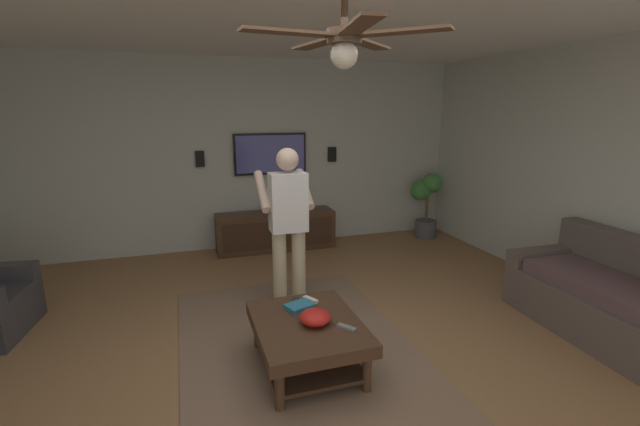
{
  "coord_description": "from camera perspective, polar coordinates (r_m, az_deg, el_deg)",
  "views": [
    {
      "loc": [
        -2.98,
        0.86,
        1.99
      ],
      "look_at": [
        0.86,
        -0.4,
        1.02
      ],
      "focal_mm": 24.14,
      "sensor_mm": 36.0,
      "label": 1
    }
  ],
  "objects": [
    {
      "name": "vase_round",
      "position": [
        6.17,
        -6.28,
        0.98
      ],
      "size": [
        0.22,
        0.22,
        0.22
      ],
      "primitive_type": "sphere",
      "color": "teal",
      "rests_on": "media_console"
    },
    {
      "name": "book",
      "position": [
        3.63,
        -2.74,
        -12.22
      ],
      "size": [
        0.23,
        0.26,
        0.04
      ],
      "primitive_type": "cube",
      "rotation": [
        0.0,
        0.0,
        5.06
      ],
      "color": "teal",
      "rests_on": "coffee_table"
    },
    {
      "name": "wall_side_window",
      "position": [
        5.15,
        36.05,
        3.78
      ],
      "size": [
        6.67,
        0.1,
        2.7
      ],
      "primitive_type": "cube",
      "color": "beige",
      "rests_on": "ground"
    },
    {
      "name": "remote_black",
      "position": [
        3.71,
        -3.53,
        -11.69
      ],
      "size": [
        0.15,
        0.13,
        0.02
      ],
      "primitive_type": "cube",
      "rotation": [
        0.0,
        0.0,
        2.49
      ],
      "color": "black",
      "rests_on": "coffee_table"
    },
    {
      "name": "wall_speaker_right",
      "position": [
        6.23,
        -15.63,
        6.93
      ],
      "size": [
        0.06,
        0.12,
        0.22
      ],
      "primitive_type": "cube",
      "color": "black"
    },
    {
      "name": "remote_white",
      "position": [
        3.75,
        -1.28,
        -11.39
      ],
      "size": [
        0.15,
        0.11,
        0.02
      ],
      "primitive_type": "cube",
      "rotation": [
        0.0,
        0.0,
        3.64
      ],
      "color": "white",
      "rests_on": "coffee_table"
    },
    {
      "name": "tv",
      "position": [
        6.33,
        -6.6,
        7.8
      ],
      "size": [
        0.05,
        1.06,
        0.59
      ],
      "rotation": [
        0.0,
        0.0,
        3.14
      ],
      "color": "black"
    },
    {
      "name": "potted_plant_tall",
      "position": [
        6.99,
        13.74,
        1.8
      ],
      "size": [
        0.43,
        0.47,
        1.03
      ],
      "color": "#4C4C51",
      "rests_on": "ground"
    },
    {
      "name": "person_standing",
      "position": [
        4.28,
        -4.26,
        -0.84
      ],
      "size": [
        0.53,
        0.53,
        1.64
      ],
      "rotation": [
        0.0,
        0.0,
        0.0
      ],
      "color": "#C6B793",
      "rests_on": "ground"
    },
    {
      "name": "coffee_table",
      "position": [
        3.48,
        -1.67,
        -15.71
      ],
      "size": [
        1.0,
        0.8,
        0.4
      ],
      "color": "#422B1C",
      "rests_on": "ground"
    },
    {
      "name": "wall_speaker_left",
      "position": [
        6.6,
        1.6,
        7.79
      ],
      "size": [
        0.06,
        0.12,
        0.22
      ],
      "primitive_type": "cube",
      "color": "black"
    },
    {
      "name": "ground_plane",
      "position": [
        3.69,
        -1.79,
        -19.17
      ],
      "size": [
        7.79,
        7.79,
        0.0
      ],
      "primitive_type": "plane",
      "color": "olive"
    },
    {
      "name": "area_rug",
      "position": [
        3.79,
        -2.54,
        -18.12
      ],
      "size": [
        3.09,
        1.94,
        0.01
      ],
      "primitive_type": "cube",
      "color": "#7A604C",
      "rests_on": "ground"
    },
    {
      "name": "remote_grey",
      "position": [
        3.32,
        3.55,
        -14.92
      ],
      "size": [
        0.15,
        0.13,
        0.02
      ],
      "primitive_type": "cube",
      "rotation": [
        0.0,
        0.0,
        0.66
      ],
      "color": "slate",
      "rests_on": "coffee_table"
    },
    {
      "name": "media_console",
      "position": [
        6.3,
        -5.89,
        -2.34
      ],
      "size": [
        0.45,
        1.7,
        0.55
      ],
      "rotation": [
        0.0,
        0.0,
        3.14
      ],
      "color": "#422B1C",
      "rests_on": "ground"
    },
    {
      "name": "couch",
      "position": [
        4.68,
        35.19,
        -10.04
      ],
      "size": [
        1.93,
        0.93,
        0.87
      ],
      "rotation": [
        0.0,
        0.0,
        1.53
      ],
      "color": "#564C47",
      "rests_on": "ground"
    },
    {
      "name": "wall_back_tv",
      "position": [
        6.36,
        -10.27,
        7.53
      ],
      "size": [
        0.1,
        6.69,
        2.7
      ],
      "primitive_type": "cube",
      "color": "#B2B7AD",
      "rests_on": "ground"
    },
    {
      "name": "bowl",
      "position": [
        3.37,
        -0.65,
        -13.65
      ],
      "size": [
        0.24,
        0.24,
        0.11
      ],
      "primitive_type": "ellipsoid",
      "color": "red",
      "rests_on": "coffee_table"
    },
    {
      "name": "ceiling_fan",
      "position": [
        2.64,
        3.33,
        21.79
      ],
      "size": [
        1.2,
        1.08,
        0.46
      ],
      "color": "#4C3828"
    }
  ]
}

